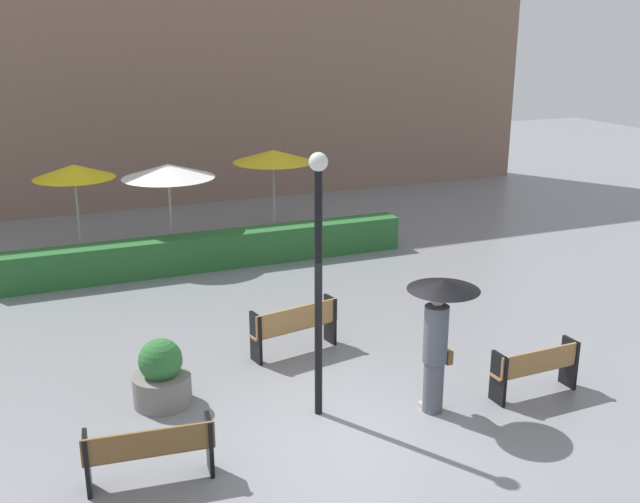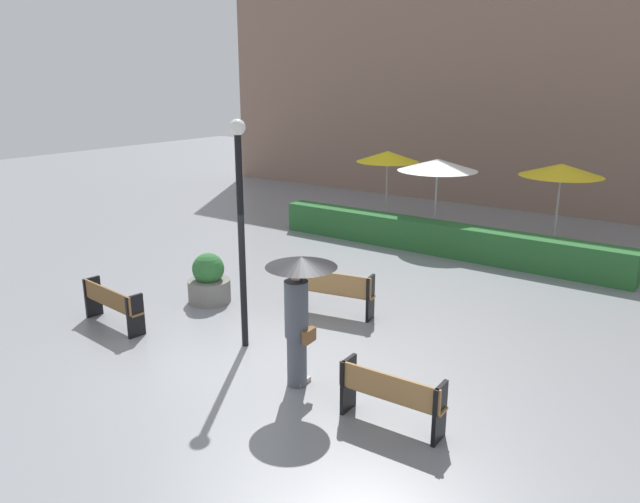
% 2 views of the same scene
% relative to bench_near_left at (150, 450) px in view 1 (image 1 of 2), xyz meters
% --- Properties ---
extents(ground_plane, '(60.00, 60.00, 0.00)m').
position_rel_bench_near_left_xyz_m(ground_plane, '(3.08, 0.24, -0.50)').
color(ground_plane, gray).
extents(bench_near_left, '(1.74, 0.53, 0.84)m').
position_rel_bench_near_left_xyz_m(bench_near_left, '(0.00, 0.00, 0.00)').
color(bench_near_left, brown).
rests_on(bench_near_left, ground).
extents(bench_near_right, '(1.58, 0.42, 0.86)m').
position_rel_bench_near_left_xyz_m(bench_near_right, '(6.30, 0.07, 0.00)').
color(bench_near_right, '#9E7242').
rests_on(bench_near_right, ground).
extents(bench_mid_center, '(1.76, 0.67, 0.94)m').
position_rel_bench_near_left_xyz_m(bench_mid_center, '(3.22, 3.11, 0.05)').
color(bench_mid_center, '#9E7242').
rests_on(bench_mid_center, ground).
extents(pedestrian_with_umbrella, '(1.12, 1.12, 2.19)m').
position_rel_bench_near_left_xyz_m(pedestrian_with_umbrella, '(4.52, 0.26, 0.98)').
color(pedestrian_with_umbrella, '#4C515B').
rests_on(pedestrian_with_umbrella, ground).
extents(planter_pot, '(0.94, 0.94, 1.11)m').
position_rel_bench_near_left_xyz_m(planter_pot, '(0.56, 2.12, -0.03)').
color(planter_pot, slate).
rests_on(planter_pot, ground).
extents(lamp_post, '(0.28, 0.28, 4.14)m').
position_rel_bench_near_left_xyz_m(lamp_post, '(2.77, 0.87, 2.02)').
color(lamp_post, black).
rests_on(lamp_post, ground).
extents(patio_umbrella_yellow, '(2.07, 2.07, 2.47)m').
position_rel_bench_near_left_xyz_m(patio_umbrella_yellow, '(0.09, 10.79, 1.79)').
color(patio_umbrella_yellow, silver).
rests_on(patio_umbrella_yellow, ground).
extents(patio_umbrella_white, '(2.37, 2.37, 2.48)m').
position_rel_bench_near_left_xyz_m(patio_umbrella_white, '(2.31, 9.86, 1.80)').
color(patio_umbrella_white, silver).
rests_on(patio_umbrella_white, ground).
extents(patio_umbrella_yellow_far, '(2.31, 2.31, 2.47)m').
position_rel_bench_near_left_xyz_m(patio_umbrella_yellow_far, '(5.53, 11.05, 1.78)').
color(patio_umbrella_yellow_far, silver).
rests_on(patio_umbrella_yellow_far, ground).
extents(hedge_strip, '(10.24, 0.70, 0.88)m').
position_rel_bench_near_left_xyz_m(hedge_strip, '(3.02, 8.64, -0.06)').
color(hedge_strip, '#28602D').
rests_on(hedge_strip, ground).
extents(building_facade, '(28.00, 1.20, 11.22)m').
position_rel_bench_near_left_xyz_m(building_facade, '(3.08, 16.24, 5.11)').
color(building_facade, '#846656').
rests_on(building_facade, ground).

